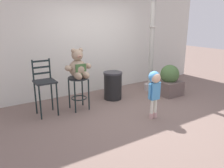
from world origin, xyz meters
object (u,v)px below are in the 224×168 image
child_walking (154,85)px  bar_chair_empty (45,84)px  planter_with_shrub (169,81)px  bar_stool_with_teddy (79,86)px  trash_bin (113,85)px  lamppost (152,47)px  teddy_bear (78,67)px

child_walking → bar_chair_empty: bar_chair_empty is taller
child_walking → planter_with_shrub: size_ratio=1.20×
planter_with_shrub → child_walking: bearing=-147.1°
bar_stool_with_teddy → bar_chair_empty: bearing=171.5°
planter_with_shrub → bar_stool_with_teddy: bearing=171.6°
bar_stool_with_teddy → bar_chair_empty: size_ratio=0.64×
child_walking → planter_with_shrub: (1.39, 0.90, -0.34)m
trash_bin → bar_chair_empty: size_ratio=0.60×
planter_with_shrub → trash_bin: bearing=159.7°
lamppost → planter_with_shrub: 1.06m
bar_chair_empty → planter_with_shrub: bearing=-8.4°
bar_chair_empty → trash_bin: bearing=2.1°
teddy_bear → planter_with_shrub: size_ratio=0.77×
teddy_bear → lamppost: 2.35m
trash_bin → lamppost: size_ratio=0.23×
child_walking → bar_chair_empty: size_ratio=0.84×
child_walking → lamppost: bearing=13.9°
bar_stool_with_teddy → teddy_bear: size_ratio=1.18×
bar_chair_empty → planter_with_shrub: 3.23m
bar_stool_with_teddy → child_walking: (1.08, -1.27, 0.17)m
child_walking → teddy_bear: bearing=94.9°
bar_stool_with_teddy → teddy_bear: teddy_bear is taller
teddy_bear → lamppost: bearing=6.3°
bar_chair_empty → planter_with_shrub: bar_chair_empty is taller
planter_with_shrub → teddy_bear: bearing=172.3°
trash_bin → lamppost: lamppost is taller
trash_bin → bar_chair_empty: bearing=-177.9°
teddy_bear → child_walking: 1.66m
teddy_bear → trash_bin: size_ratio=0.90×
child_walking → lamppost: lamppost is taller
trash_bin → planter_with_shrub: (1.45, -0.54, 0.02)m
teddy_bear → trash_bin: bearing=11.2°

